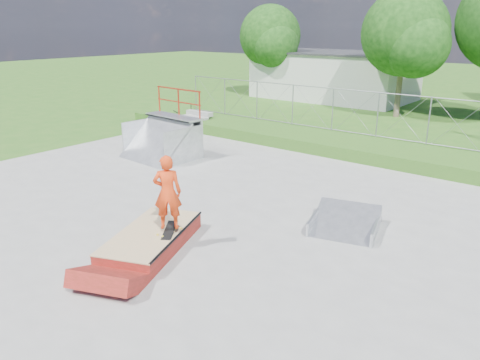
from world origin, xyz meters
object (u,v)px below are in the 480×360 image
Objects in this scene: grind_box at (151,240)px; skater at (168,196)px; flat_bank_ramp at (345,222)px; quarter_pipe at (158,126)px.

skater is at bearing 10.69° from grind_box.
flat_bank_ramp is 0.99× the size of skater.
quarter_pipe is 1.52× the size of skater.
flat_bank_ramp is at bearing -168.83° from skater.
grind_box is 7.65m from quarter_pipe.
skater is (-2.62, -3.33, 1.05)m from flat_bank_ramp.
quarter_pipe is (-5.49, 5.22, 1.06)m from grind_box.
grind_box is 1.86× the size of flat_bank_ramp.
grind_box is 1.21× the size of quarter_pipe.
flat_bank_ramp is at bearing -7.57° from quarter_pipe.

